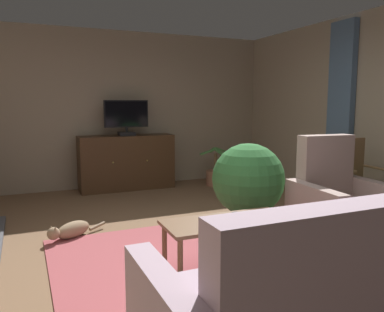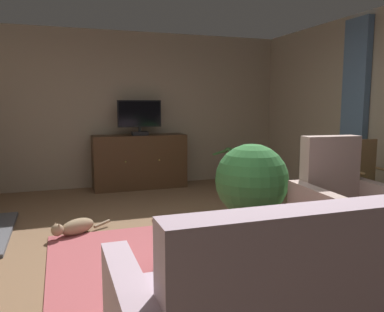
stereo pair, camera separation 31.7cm
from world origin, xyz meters
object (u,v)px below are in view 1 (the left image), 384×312
Objects in this scene: coffee_table at (228,226)px; potted_plant_small_fern_corner at (216,175)px; television at (126,117)px; cat at (71,230)px; potted_plant_leafy_by_curtain at (248,181)px; tv_cabinet at (127,164)px; tv_remote at (239,215)px; side_chair_far_end at (356,178)px; armchair_near_window at (341,212)px; sofa_floral at (332,302)px.

potted_plant_small_fern_corner is at bearing 64.74° from coffee_table.
cat is at bearing -118.76° from television.
tv_cabinet is at bearing 105.06° from potted_plant_leafy_by_curtain.
television is at bearing 90.16° from coffee_table.
potted_plant_leafy_by_curtain is at bearing 138.11° from tv_remote.
potted_plant_small_fern_corner is at bearing -10.65° from television.
tv_cabinet is at bearing 126.48° from side_chair_far_end.
armchair_near_window is 1.69× the size of cat.
tv_cabinet is 3.51m from tv_remote.
cat is (-1.18, -2.15, -1.15)m from television.
armchair_near_window reaches higher than cat.
coffee_table is 1.30m from sofa_floral.
potted_plant_leafy_by_curtain is 1.52× the size of cat.
television is 3.55m from tv_remote.
television is 4.36× the size of tv_remote.
armchair_near_window reaches higher than side_chair_far_end.
sofa_floral reaches higher than tv_cabinet.
tv_remote is at bearing 82.27° from sofa_floral.
potted_plant_small_fern_corner is at bearing 71.05° from sofa_floral.
side_chair_far_end reaches higher than coffee_table.
armchair_near_window is at bearing 83.91° from tv_remote.
television is at bearing -90.00° from tv_cabinet.
tv_remote is 0.17× the size of side_chair_far_end.
tv_cabinet is 0.73× the size of sofa_floral.
side_chair_far_end is (2.17, -2.88, -0.70)m from television.
coffee_table reaches higher than cat.
armchair_near_window is at bearing -27.35° from cat.
television is 0.72× the size of side_chair_far_end.
tv_cabinet reaches higher than potted_plant_small_fern_corner.
armchair_near_window reaches higher than coffee_table.
coffee_table is (0.01, -3.57, -0.05)m from tv_cabinet.
cat is at bearing 131.00° from coffee_table.
television is 0.34× the size of sofa_floral.
armchair_near_window is 1.09× the size of side_chair_far_end.
side_chair_far_end is at bearing -53.52° from tv_cabinet.
coffee_table is 1.12× the size of side_chair_far_end.
sofa_floral is (-0.03, -1.30, -0.06)m from coffee_table.
coffee_table is at bearing -115.26° from potted_plant_small_fern_corner.
tv_cabinet is 2.83m from potted_plant_leafy_by_curtain.
cat is at bearing 152.65° from armchair_near_window.
tv_remote is at bearing -87.34° from tv_cabinet.
television is at bearing 111.49° from armchair_near_window.
tv_remote is 1.21m from armchair_near_window.
potted_plant_leafy_by_curtain is (-1.44, 0.21, 0.04)m from side_chair_far_end.
potted_plant_leafy_by_curtain reaches higher than tv_cabinet.
potted_plant_small_fern_corner is (0.17, 3.18, -0.18)m from armchair_near_window.
tv_remote is (0.15, 0.06, 0.06)m from coffee_table.
potted_plant_small_fern_corner reaches higher than tv_remote.
sofa_floral is 2.92m from cat.
tv_remote is 0.26× the size of cat.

